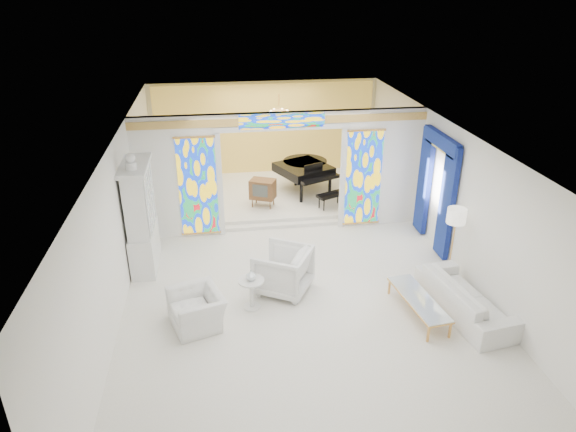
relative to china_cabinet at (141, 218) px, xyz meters
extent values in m
plane|color=white|center=(3.22, -0.60, -1.17)|extent=(12.00, 12.00, 0.00)
cube|color=white|center=(3.22, -0.60, 1.83)|extent=(7.00, 12.00, 0.02)
cube|color=white|center=(3.22, 5.40, 0.33)|extent=(7.00, 0.02, 3.00)
cube|color=white|center=(-0.28, -0.60, 0.33)|extent=(0.02, 12.00, 3.00)
cube|color=white|center=(6.72, -0.60, 0.33)|extent=(0.02, 12.00, 3.00)
cube|color=white|center=(0.72, 1.40, 0.33)|extent=(2.00, 0.18, 3.00)
cube|color=white|center=(5.72, 1.40, 0.33)|extent=(2.00, 0.18, 3.00)
cube|color=white|center=(3.22, 1.40, 1.63)|extent=(3.00, 0.18, 0.40)
cube|color=silver|center=(1.72, 1.30, 0.13)|extent=(0.12, 0.06, 2.60)
cube|color=silver|center=(4.72, 1.30, 0.13)|extent=(0.12, 0.06, 2.60)
cube|color=silver|center=(3.22, 1.30, 1.48)|extent=(3.24, 0.06, 0.12)
cube|color=#EDBD59|center=(3.22, 1.30, 1.65)|extent=(7.00, 0.05, 0.18)
cube|color=gold|center=(1.19, 1.29, 0.13)|extent=(0.90, 0.04, 2.40)
cube|color=gold|center=(5.25, 1.29, 0.13)|extent=(0.90, 0.04, 2.40)
cube|color=gold|center=(3.22, 1.29, 1.65)|extent=(2.00, 0.04, 0.34)
cube|color=white|center=(3.22, 3.50, -1.08)|extent=(6.80, 3.80, 0.18)
cube|color=#EDCF52|center=(3.22, 5.28, 0.33)|extent=(6.70, 0.10, 2.90)
cylinder|color=gold|center=(3.42, 3.40, 1.38)|extent=(0.48, 0.48, 0.30)
cube|color=navy|center=(6.62, -0.55, 0.18)|extent=(0.12, 0.55, 2.60)
cube|color=navy|center=(6.62, 0.75, 0.18)|extent=(0.12, 0.55, 2.60)
cube|color=navy|center=(6.62, 0.10, 1.38)|extent=(0.14, 1.70, 0.30)
cube|color=#E1C94F|center=(6.62, 0.10, 1.21)|extent=(0.12, 1.50, 0.06)
cube|color=silver|center=(0.00, 0.00, -0.72)|extent=(0.50, 1.40, 0.90)
cube|color=silver|center=(0.00, 0.00, 0.43)|extent=(0.44, 1.30, 1.40)
cube|color=white|center=(0.23, 0.00, 0.43)|extent=(0.01, 1.20, 1.30)
cube|color=silver|center=(0.00, 0.00, 1.17)|extent=(0.56, 1.46, 0.08)
cylinder|color=white|center=(0.00, -0.35, 1.29)|extent=(0.22, 0.22, 0.16)
sphere|color=white|center=(0.00, -0.35, 1.45)|extent=(0.20, 0.20, 0.20)
imported|color=white|center=(1.15, -2.32, -0.84)|extent=(1.16, 1.24, 0.66)
imported|color=white|center=(2.86, -1.43, -0.70)|extent=(1.39, 1.38, 0.94)
imported|color=white|center=(6.17, -2.69, -0.84)|extent=(1.21, 2.38, 0.67)
cylinder|color=silver|center=(2.18, -1.94, -0.56)|extent=(0.65, 0.65, 0.04)
cylinder|color=silver|center=(2.18, -1.94, -0.87)|extent=(0.11, 0.11, 0.58)
cylinder|color=silver|center=(2.18, -1.94, -1.15)|extent=(0.44, 0.44, 0.03)
imported|color=white|center=(2.18, -1.94, -0.44)|extent=(0.21, 0.21, 0.21)
cube|color=white|center=(5.26, -2.63, -0.81)|extent=(0.68, 1.69, 0.04)
cube|color=gold|center=(5.26, -2.63, -0.83)|extent=(0.71, 1.72, 0.03)
cube|color=gold|center=(5.14, -3.43, -1.00)|extent=(0.04, 0.04, 0.34)
cube|color=gold|center=(5.57, -3.38, -1.00)|extent=(0.04, 0.04, 0.34)
cube|color=gold|center=(4.96, -1.88, -1.00)|extent=(0.04, 0.04, 0.34)
cube|color=gold|center=(5.38, -1.83, -1.00)|extent=(0.04, 0.04, 0.34)
cylinder|color=gold|center=(6.42, -1.42, -1.15)|extent=(0.33, 0.33, 0.03)
cylinder|color=gold|center=(6.42, -1.42, -0.44)|extent=(0.04, 0.04, 1.46)
cylinder|color=white|center=(6.42, -1.42, 0.27)|extent=(0.48, 0.48, 0.31)
cube|color=black|center=(4.10, 3.38, -0.31)|extent=(1.74, 1.79, 0.25)
cylinder|color=black|center=(4.22, 3.77, -0.31)|extent=(1.70, 1.70, 0.25)
cube|color=black|center=(4.43, 2.65, -0.35)|extent=(1.21, 0.74, 0.09)
cube|color=silver|center=(4.46, 2.58, -0.33)|extent=(1.05, 0.54, 0.03)
cube|color=black|center=(4.31, 2.93, -0.12)|extent=(0.58, 0.28, 0.22)
cube|color=black|center=(4.65, 2.16, -0.63)|extent=(0.86, 0.61, 0.07)
cylinder|color=black|center=(3.91, 2.61, -0.71)|extent=(0.12, 0.12, 0.55)
cylinder|color=black|center=(4.81, 3.01, -0.71)|extent=(0.12, 0.12, 0.55)
cylinder|color=black|center=(3.97, 3.90, -0.71)|extent=(0.12, 0.12, 0.55)
cube|color=brown|center=(2.85, 2.50, -0.50)|extent=(0.77, 0.67, 0.52)
cube|color=#3C413E|center=(2.76, 2.30, -0.47)|extent=(0.39, 0.19, 0.33)
cone|color=brown|center=(2.55, 2.46, -0.87)|extent=(0.05, 0.05, 0.23)
cone|color=brown|center=(3.01, 2.25, -0.87)|extent=(0.05, 0.05, 0.23)
cone|color=brown|center=(2.68, 2.75, -0.87)|extent=(0.05, 0.05, 0.23)
cone|color=brown|center=(3.14, 2.54, -0.87)|extent=(0.05, 0.05, 0.23)
camera|label=1|loc=(1.68, -10.25, 4.63)|focal=32.00mm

